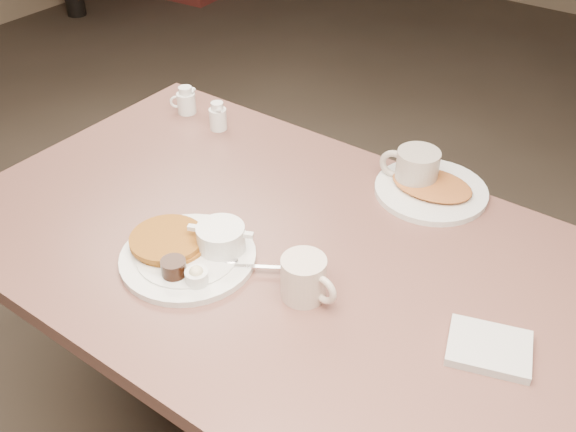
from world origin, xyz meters
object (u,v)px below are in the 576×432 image
Objects in this scene: creamer_right at (218,117)px; diner_table at (283,302)px; main_plate at (191,250)px; creamer_left at (186,101)px; coffee_mug_far at (415,169)px; hash_plate at (431,189)px; coffee_mug_near at (305,278)px.

diner_table is at bearing -34.38° from creamer_right.
main_plate is 4.76× the size of creamer_left.
coffee_mug_far is at bearing 3.71° from creamer_left.
creamer_left is 0.76m from hash_plate.
coffee_mug_near is 0.47m from coffee_mug_far.
coffee_mug_near is at bearing -30.64° from creamer_left.
coffee_mug_far reaches higher than creamer_left.
hash_plate is at bearing 84.88° from coffee_mug_near.
creamer_right reaches higher than main_plate.
diner_table is 5.22× the size of hash_plate.
coffee_mug_near is 0.47m from hash_plate.
creamer_left is (-0.71, -0.05, -0.01)m from coffee_mug_far.
coffee_mug_near reaches higher than creamer_right.
main_plate reaches higher than diner_table.
hash_plate is at bearing 5.83° from creamer_right.
creamer_left is at bearing 172.93° from creamer_right.
coffee_mug_near reaches higher than main_plate.
diner_table is at bearing 142.46° from coffee_mug_near.
coffee_mug_far is (0.25, 0.52, 0.03)m from main_plate.
coffee_mug_far is 0.06m from hash_plate.
coffee_mug_far is 0.54× the size of hash_plate.
creamer_right is (-0.32, 0.45, 0.01)m from main_plate.
diner_table is 0.27m from main_plate.
coffee_mug_far is at bearing 90.65° from coffee_mug_near.
creamer_right reaches higher than hash_plate.
coffee_mug_far reaches higher than hash_plate.
coffee_mug_near is 0.85× the size of coffee_mug_far.
creamer_right is at bearing -7.07° from creamer_left.
creamer_left is (-0.46, 0.47, 0.01)m from main_plate.
creamer_left reaches higher than hash_plate.
diner_table is 0.70m from creamer_left.
coffee_mug_near reaches higher than hash_plate.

